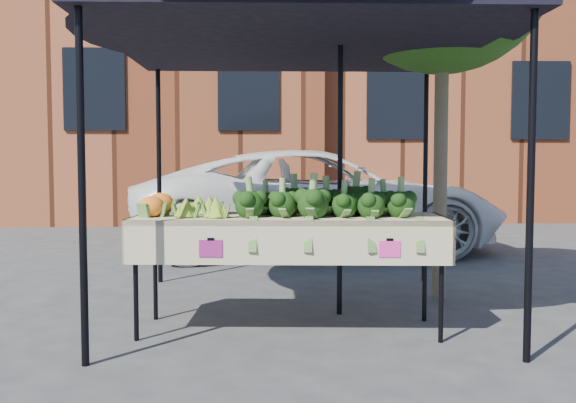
% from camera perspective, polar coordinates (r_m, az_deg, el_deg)
% --- Properties ---
extents(ground, '(90.00, 90.00, 0.00)m').
position_cam_1_polar(ground, '(5.13, -0.70, -11.45)').
color(ground, '#313134').
extents(table, '(2.44, 0.91, 0.90)m').
position_cam_1_polar(table, '(5.13, 0.06, -6.29)').
color(table, beige).
rests_on(table, ground).
extents(canopy, '(3.16, 3.16, 2.74)m').
position_cam_1_polar(canopy, '(5.66, 0.94, 4.01)').
color(canopy, black).
rests_on(canopy, ground).
extents(broccoli_heap, '(1.40, 0.60, 0.29)m').
position_cam_1_polar(broccoli_heap, '(5.10, 3.14, 0.39)').
color(broccoli_heap, black).
rests_on(broccoli_heap, table).
extents(romanesco_cluster, '(0.45, 0.59, 0.22)m').
position_cam_1_polar(romanesco_cluster, '(5.12, -7.41, 0.00)').
color(romanesco_cluster, '#93B22D').
rests_on(romanesco_cluster, table).
extents(cauliflower_pair, '(0.25, 0.45, 0.20)m').
position_cam_1_polar(cauliflower_pair, '(5.20, -11.43, -0.10)').
color(cauliflower_pair, orange).
rests_on(cauliflower_pair, table).
extents(vehicle, '(1.71, 2.58, 5.29)m').
position_cam_1_polar(vehicle, '(9.51, 2.69, 11.60)').
color(vehicle, white).
rests_on(vehicle, ground).
extents(street_tree, '(1.91, 1.91, 3.77)m').
position_cam_1_polar(street_tree, '(6.41, 13.24, 8.50)').
color(street_tree, '#1E4C14').
rests_on(street_tree, ground).
extents(building_left, '(12.00, 8.00, 9.00)m').
position_cam_1_polar(building_left, '(17.93, -17.99, 13.69)').
color(building_left, brown).
rests_on(building_left, ground).
extents(building_right, '(12.00, 8.00, 8.50)m').
position_cam_1_polar(building_right, '(19.05, 20.77, 12.26)').
color(building_right, brown).
rests_on(building_right, ground).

